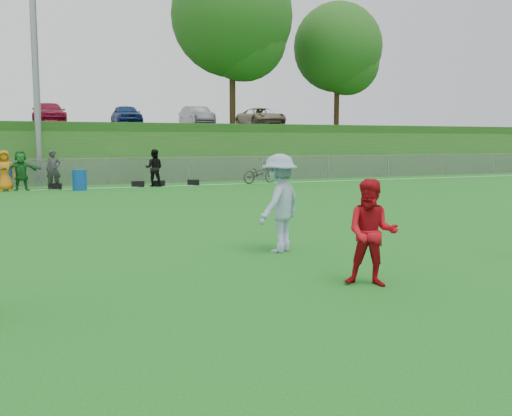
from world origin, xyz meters
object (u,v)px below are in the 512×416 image
player_red_center (372,233)px  recycling_bin (79,180)px  bicycle (260,173)px  player_blue (279,203)px

player_red_center → recycling_bin: bearing=133.7°
player_red_center → bicycle: size_ratio=0.80×
player_blue → bicycle: (6.37, 16.08, -0.42)m
player_blue → recycling_bin: 15.57m
player_blue → player_red_center: bearing=57.0°
player_blue → recycling_bin: player_blue is taller
recycling_bin → bicycle: bicycle is taller
player_red_center → player_blue: player_blue is taller
player_blue → bicycle: 17.30m
player_blue → bicycle: player_blue is taller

